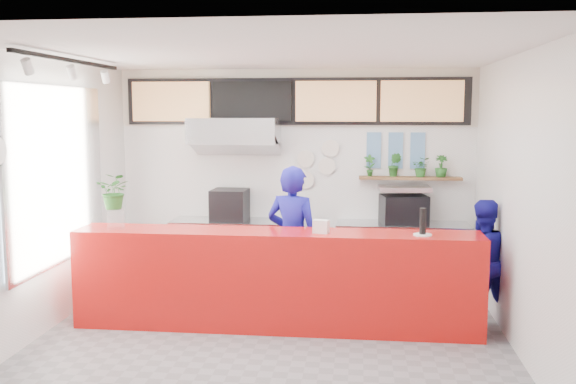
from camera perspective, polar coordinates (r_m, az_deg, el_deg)
The scene contains 44 objects.
floor at distance 7.00m, azimuth -1.50°, elevation -12.99°, with size 5.00×5.00×0.00m, color slate.
ceiling at distance 6.60m, azimuth -1.58°, elevation 12.27°, with size 5.00×5.00×0.00m, color silver.
wall_back at distance 9.10m, azimuth 0.65°, elevation 1.43°, with size 5.00×5.00×0.00m, color white.
wall_left at distance 7.41m, azimuth -21.06°, elevation -0.39°, with size 5.00×5.00×0.00m, color white.
wall_right at distance 6.76m, azimuth 19.95°, elevation -1.03°, with size 5.00×5.00×0.00m, color white.
service_counter at distance 7.21m, azimuth -1.07°, elevation -7.79°, with size 4.50×0.60×1.10m, color #BB100D.
cream_band at distance 9.05m, azimuth 0.65°, elevation 8.37°, with size 5.00×0.02×0.80m, color beige.
prep_bench at distance 9.09m, azimuth -4.60°, elevation -5.31°, with size 1.80×0.60×0.90m, color #B2B5BA.
panini_oven at distance 8.99m, azimuth -5.20°, elevation -1.14°, with size 0.48×0.48×0.43m, color black.
extraction_hood at distance 8.83m, azimuth -4.77°, elevation 5.45°, with size 1.20×0.70×0.35m, color #B2B5BA.
hood_lip at distance 8.84m, azimuth -4.76°, elevation 4.16°, with size 1.20×0.70×0.08m, color #B2B5BA.
right_bench at distance 8.95m, azimuth 10.09°, elevation -5.61°, with size 1.80×0.60×0.90m, color #B2B5BA.
espresso_machine at distance 8.83m, azimuth 10.24°, elevation -1.53°, with size 0.60×0.43×0.39m, color black.
espresso_tray at distance 8.79m, azimuth 10.29°, elevation 0.33°, with size 0.69×0.48×0.06m, color #ACAEB4.
herb_shelf at distance 8.98m, azimuth 10.79°, elevation 1.22°, with size 1.40×0.18×0.04m, color brown.
menu_board_far_left at distance 9.28m, azimuth -10.34°, elevation 7.92°, with size 1.10×0.10×0.55m, color tan.
menu_board_mid_left at distance 9.02m, azimuth -3.19°, elevation 8.04°, with size 1.10×0.10×0.55m, color black.
menu_board_mid_right at distance 8.90m, azimuth 4.27°, elevation 8.05°, with size 1.10×0.10×0.55m, color tan.
menu_board_far_right at distance 8.93m, azimuth 11.80°, elevation 7.91°, with size 1.10×0.10×0.55m, color tan.
soffit at distance 9.02m, azimuth 0.63°, elevation 8.05°, with size 4.80×0.04×0.65m, color black.
window_pane at distance 7.64m, azimuth -19.90°, elevation 1.39°, with size 0.04×2.20×1.90m, color silver.
window_frame at distance 7.63m, azimuth -19.76°, elevation 1.39°, with size 0.03×2.30×2.00m, color #B2B5BA.
track_rail at distance 7.19m, azimuth -18.71°, elevation 11.00°, with size 0.05×2.40×0.04m, color black.
dec_plate_a at distance 9.04m, azimuth 1.58°, elevation 2.97°, with size 0.24×0.24×0.03m, color silver.
dec_plate_b at distance 9.02m, azimuth 3.48°, elevation 2.32°, with size 0.24×0.24×0.03m, color silver.
dec_plate_c at distance 9.06m, azimuth 1.57°, elevation 1.08°, with size 0.24×0.24×0.03m, color silver.
dec_plate_d at distance 9.00m, azimuth 3.81°, elevation 3.90°, with size 0.24×0.24×0.03m, color silver.
photo_frame_a at distance 9.00m, azimuth 7.65°, elevation 4.49°, with size 0.20×0.02×0.25m, color #598CBF.
photo_frame_b at distance 9.01m, azimuth 9.56°, elevation 4.46°, with size 0.20×0.02×0.25m, color #598CBF.
photo_frame_c at distance 9.03m, azimuth 11.47°, elevation 4.42°, with size 0.20×0.02×0.25m, color #598CBF.
photo_frame_d at distance 9.01m, azimuth 7.62°, elevation 2.90°, with size 0.20×0.02×0.25m, color #598CBF.
photo_frame_e at distance 9.03m, azimuth 9.53°, elevation 2.87°, with size 0.20×0.02×0.25m, color #598CBF.
photo_frame_f at distance 9.05m, azimuth 11.43°, elevation 2.84°, with size 0.20×0.02×0.25m, color #598CBF.
staff_center at distance 7.64m, azimuth 0.43°, elevation -4.31°, with size 0.65×0.43×1.78m, color navy.
staff_right at distance 7.73m, azimuth 16.77°, elevation -5.87°, with size 0.69×0.54×1.42m, color navy.
herb_a at distance 8.94m, azimuth 7.26°, elevation 2.36°, with size 0.16×0.11×0.30m, color #256222.
herb_b at distance 8.95m, azimuth 9.46°, elevation 2.41°, with size 0.18×0.15×0.33m, color #256222.
herb_c at distance 8.98m, azimuth 11.77°, elevation 2.19°, with size 0.24×0.21×0.27m, color #256222.
herb_d at distance 9.01m, azimuth 13.46°, elevation 2.25°, with size 0.17×0.15×0.30m, color #256222.
glass_vase at distance 7.48m, azimuth -15.06°, elevation -2.26°, with size 0.19×0.19×0.24m, color silver.
basil_vase at distance 7.44m, azimuth -15.14°, elevation 0.07°, with size 0.37×0.32×0.41m, color #256222.
napkin_holder at distance 6.98m, azimuth 2.96°, elevation -3.08°, with size 0.16×0.10×0.14m, color silver.
white_plate at distance 7.00m, azimuth 11.87°, elevation -3.74°, with size 0.20×0.20×0.01m, color silver.
pepper_mill at distance 6.97m, azimuth 11.90°, elevation -2.55°, with size 0.07×0.07×0.28m, color black.
Camera 1 is at (0.92, -6.51, 2.42)m, focal length 40.00 mm.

